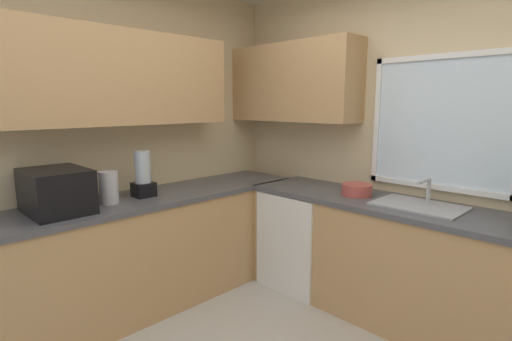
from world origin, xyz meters
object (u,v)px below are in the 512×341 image
object	(u,v)px
kettle	(109,187)
microwave	(56,191)
bowl	(357,190)
sink_assembly	(419,205)
dishwasher	(304,238)
blender_appliance	(143,176)

from	to	relation	value
kettle	microwave	bearing A→B (deg)	-93.30
microwave	bowl	size ratio (longest dim) A/B	2.03
microwave	sink_assembly	world-z (taller)	microwave
microwave	bowl	xyz separation A→B (m)	(1.15, 1.85, -0.10)
dishwasher	microwave	distance (m)	2.03
microwave	blender_appliance	bearing A→B (deg)	90.00
kettle	blender_appliance	size ratio (longest dim) A/B	0.66
microwave	bowl	world-z (taller)	microwave
sink_assembly	kettle	bearing A→B (deg)	-137.12
microwave	kettle	size ratio (longest dim) A/B	2.03
blender_appliance	sink_assembly	bearing A→B (deg)	36.67
kettle	bowl	world-z (taller)	kettle
dishwasher	blender_appliance	size ratio (longest dim) A/B	2.36
sink_assembly	bowl	distance (m)	0.49
kettle	bowl	size ratio (longest dim) A/B	1.00
dishwasher	kettle	bearing A→B (deg)	-113.54
microwave	blender_appliance	world-z (taller)	blender_appliance
kettle	bowl	xyz separation A→B (m)	(1.13, 1.50, -0.07)
sink_assembly	microwave	bearing A→B (deg)	-131.55
microwave	sink_assembly	distance (m)	2.48
dishwasher	blender_appliance	world-z (taller)	blender_appliance
dishwasher	bowl	world-z (taller)	bowl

